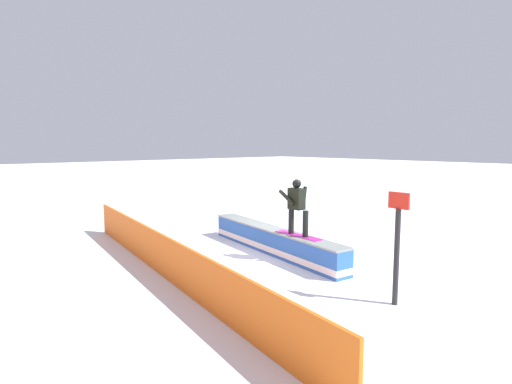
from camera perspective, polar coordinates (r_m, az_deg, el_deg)
ground_plane at (r=11.17m, az=2.41°, el=-8.47°), size 120.00×120.00×0.00m
grind_box at (r=11.09m, az=2.42°, el=-6.95°), size 5.37×1.30×0.67m
snowboarder at (r=10.09m, az=5.74°, el=-1.84°), size 1.42×0.42×1.40m
safety_fence at (r=9.20m, az=-12.47°, el=-8.90°), size 11.06×1.62×0.95m
trail_marker at (r=7.84m, az=19.10°, el=-7.06°), size 0.40×0.10×2.08m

